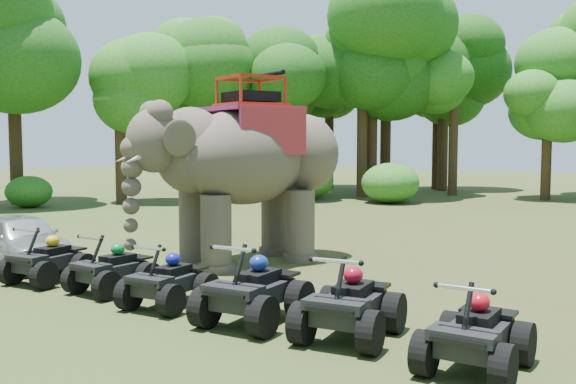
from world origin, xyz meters
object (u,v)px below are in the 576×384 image
(elephant, at_px, (247,168))
(atv_3, at_px, (254,282))
(atv_1, at_px, (112,262))
(atv_2, at_px, (168,274))
(atv_5, at_px, (476,324))
(atv_4, at_px, (350,295))
(atv_0, at_px, (47,254))
(parked_car, at_px, (21,239))

(elephant, height_order, atv_3, elephant)
(atv_1, xyz_separation_m, atv_2, (1.73, -0.18, 0.00))
(atv_1, xyz_separation_m, atv_3, (3.64, -0.14, 0.09))
(atv_5, bearing_deg, elephant, 146.98)
(atv_3, relative_size, atv_4, 1.03)
(elephant, bearing_deg, atv_5, -8.45)
(atv_2, relative_size, atv_3, 0.87)
(atv_0, xyz_separation_m, atv_2, (3.56, 0.02, -0.01))
(elephant, height_order, atv_2, elephant)
(parked_car, xyz_separation_m, atv_1, (4.03, -0.59, -0.04))
(atv_1, relative_size, atv_5, 0.96)
(atv_2, bearing_deg, atv_5, -6.67)
(parked_car, xyz_separation_m, atv_5, (11.38, -0.81, -0.01))
(atv_0, distance_m, atv_1, 1.84)
(atv_4, height_order, atv_5, atv_4)
(elephant, bearing_deg, atv_4, -15.60)
(atv_1, bearing_deg, atv_4, 1.44)
(atv_0, height_order, atv_1, atv_0)
(elephant, xyz_separation_m, atv_3, (3.39, -4.12, -1.64))
(parked_car, height_order, atv_5, parked_car)
(atv_4, relative_size, atv_5, 1.08)
(parked_car, relative_size, atv_0, 2.26)
(parked_car, relative_size, atv_5, 2.22)
(atv_1, height_order, atv_4, atv_4)
(parked_car, height_order, atv_2, parked_car)
(parked_car, distance_m, atv_3, 7.70)
(atv_0, height_order, atv_3, atv_3)
(elephant, bearing_deg, atv_2, -48.34)
(elephant, distance_m, parked_car, 5.72)
(atv_2, bearing_deg, atv_4, -2.69)
(atv_3, height_order, atv_5, atv_3)
(parked_car, xyz_separation_m, atv_3, (7.67, -0.73, 0.05))
(elephant, bearing_deg, atv_3, -28.41)
(elephant, height_order, atv_0, elephant)
(atv_4, bearing_deg, atv_5, -16.45)
(atv_3, bearing_deg, elephant, 124.13)
(elephant, height_order, atv_4, elephant)
(atv_2, bearing_deg, elephant, 103.19)
(parked_car, xyz_separation_m, atv_4, (9.36, -0.54, 0.03))
(elephant, relative_size, atv_3, 3.01)
(atv_3, xyz_separation_m, atv_4, (1.69, 0.18, -0.02))
(atv_3, xyz_separation_m, atv_5, (3.71, -0.08, -0.07))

